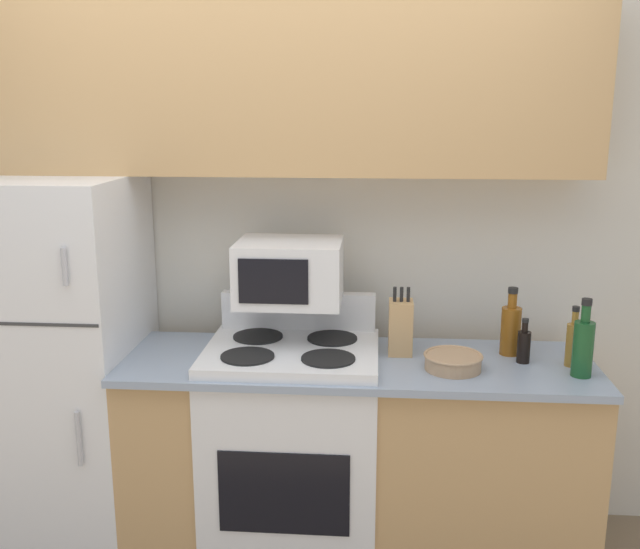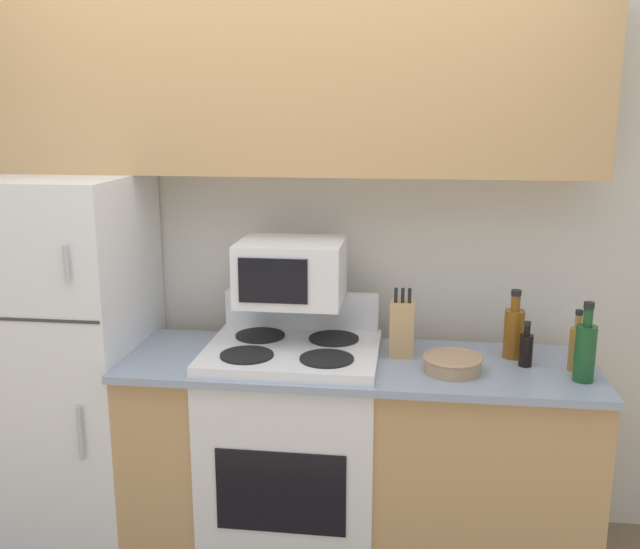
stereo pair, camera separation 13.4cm
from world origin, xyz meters
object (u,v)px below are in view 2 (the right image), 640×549
at_px(stove, 293,449).
at_px(bottle_whiskey, 514,331).
at_px(bottle_wine_green, 585,350).
at_px(microwave, 291,271).
at_px(bottle_vinegar, 576,347).
at_px(bowl, 453,363).
at_px(knife_block, 402,328).
at_px(bottle_soy_sauce, 526,349).
at_px(refrigerator, 70,361).

distance_m(stove, bottle_whiskey, 1.03).
height_order(stove, bottle_wine_green, bottle_wine_green).
relative_size(microwave, bottle_vinegar, 1.76).
bearing_deg(bottle_whiskey, bottle_wine_green, -45.33).
height_order(microwave, bowl, microwave).
bearing_deg(knife_block, bottle_wine_green, -16.48).
distance_m(stove, bottle_vinegar, 1.21).
xyz_separation_m(microwave, bowl, (0.65, -0.18, -0.30)).
xyz_separation_m(microwave, bottle_vinegar, (1.12, -0.10, -0.24)).
bearing_deg(bottle_soy_sauce, bottle_wine_green, -35.04).
height_order(bowl, bottle_vinegar, bottle_vinegar).
height_order(microwave, bottle_whiskey, microwave).
distance_m(bottle_soy_sauce, bottle_wine_green, 0.23).
height_order(bottle_soy_sauce, bottle_whiskey, bottle_whiskey).
height_order(bowl, bottle_whiskey, bottle_whiskey).
relative_size(bottle_soy_sauce, bottle_vinegar, 0.75).
bearing_deg(bottle_soy_sauce, microwave, 175.15).
relative_size(microwave, bottle_wine_green, 1.41).
height_order(knife_block, bottle_soy_sauce, knife_block).
xyz_separation_m(bowl, bottle_wine_green, (0.47, -0.03, 0.08)).
xyz_separation_m(microwave, bottle_whiskey, (0.90, 0.02, -0.22)).
bearing_deg(stove, bottle_vinegar, -0.29).
relative_size(bowl, bottle_vinegar, 0.95).
bearing_deg(refrigerator, knife_block, 0.75).
bearing_deg(bottle_soy_sauce, refrigerator, 178.57).
height_order(bowl, bottle_wine_green, bottle_wine_green).
bearing_deg(bottle_wine_green, microwave, 169.35).
xyz_separation_m(bottle_soy_sauce, bottle_wine_green, (0.19, -0.13, 0.05)).
height_order(refrigerator, microwave, refrigerator).
distance_m(knife_block, bottle_wine_green, 0.70).
height_order(knife_block, bowl, knife_block).
bearing_deg(bottle_wine_green, bowl, 176.33).
distance_m(refrigerator, bottle_whiskey, 1.88).
bearing_deg(bottle_wine_green, refrigerator, 175.11).
xyz_separation_m(knife_block, bowl, (0.20, -0.17, -0.08)).
bearing_deg(microwave, bowl, -15.54).
distance_m(stove, microwave, 0.75).
height_order(stove, knife_block, knife_block).
distance_m(microwave, knife_block, 0.50).
bearing_deg(microwave, bottle_vinegar, -5.24).
bearing_deg(stove, bottle_wine_green, -5.91).
distance_m(bowl, bottle_whiskey, 0.33).
relative_size(microwave, bowl, 1.86).
height_order(microwave, bottle_wine_green, microwave).
distance_m(refrigerator, microwave, 1.06).
relative_size(stove, bottle_wine_green, 3.64).
height_order(knife_block, bottle_wine_green, bottle_wine_green).
relative_size(bottle_soy_sauce, bottle_whiskey, 0.64).
distance_m(refrigerator, bowl, 1.64).
bearing_deg(bowl, stove, 172.44).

